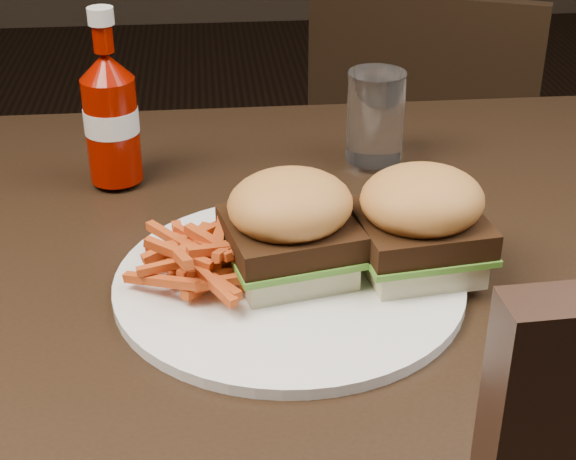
{
  "coord_description": "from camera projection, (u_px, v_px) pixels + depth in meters",
  "views": [
    {
      "loc": [
        -0.0,
        -0.65,
        1.15
      ],
      "look_at": [
        0.06,
        -0.02,
        0.8
      ],
      "focal_mm": 55.0,
      "sensor_mm": 36.0,
      "label": 1
    }
  ],
  "objects": [
    {
      "name": "dining_table",
      "position": [
        216.0,
        295.0,
        0.77
      ],
      "size": [
        1.2,
        0.8,
        0.04
      ],
      "primitive_type": "cube",
      "color": "black",
      "rests_on": "ground"
    },
    {
      "name": "chair_far",
      "position": [
        427.0,
        191.0,
        1.63
      ],
      "size": [
        0.49,
        0.49,
        0.04
      ],
      "primitive_type": "cube",
      "rotation": [
        0.0,
        0.0,
        2.73
      ],
      "color": "black",
      "rests_on": "ground"
    },
    {
      "name": "plate",
      "position": [
        289.0,
        282.0,
        0.74
      ],
      "size": [
        0.29,
        0.29,
        0.01
      ],
      "primitive_type": "cylinder",
      "color": "white",
      "rests_on": "dining_table"
    },
    {
      "name": "sandwich_half_a",
      "position": [
        290.0,
        262.0,
        0.74
      ],
      "size": [
        0.11,
        0.1,
        0.02
      ],
      "primitive_type": "cube",
      "rotation": [
        0.0,
        0.0,
        0.21
      ],
      "color": "beige",
      "rests_on": "plate"
    },
    {
      "name": "sandwich_half_b",
      "position": [
        417.0,
        257.0,
        0.75
      ],
      "size": [
        0.1,
        0.1,
        0.02
      ],
      "primitive_type": "cube",
      "rotation": [
        0.0,
        0.0,
        0.13
      ],
      "color": "beige",
      "rests_on": "plate"
    },
    {
      "name": "fries_pile",
      "position": [
        213.0,
        257.0,
        0.72
      ],
      "size": [
        0.13,
        0.13,
        0.04
      ],
      "primitive_type": null,
      "rotation": [
        0.0,
        0.0,
        -0.27
      ],
      "color": "#AC3513",
      "rests_on": "plate"
    },
    {
      "name": "ketchup_bottle",
      "position": [
        112.0,
        130.0,
        0.89
      ],
      "size": [
        0.06,
        0.06,
        0.11
      ],
      "primitive_type": "cylinder",
      "rotation": [
        0.0,
        0.0,
        0.08
      ],
      "color": "#7D0B00",
      "rests_on": "dining_table"
    },
    {
      "name": "tumbler",
      "position": [
        375.0,
        116.0,
        0.94
      ],
      "size": [
        0.07,
        0.07,
        0.1
      ],
      "primitive_type": "cylinder",
      "rotation": [
        0.0,
        0.0,
        0.24
      ],
      "color": "white",
      "rests_on": "dining_table"
    }
  ]
}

